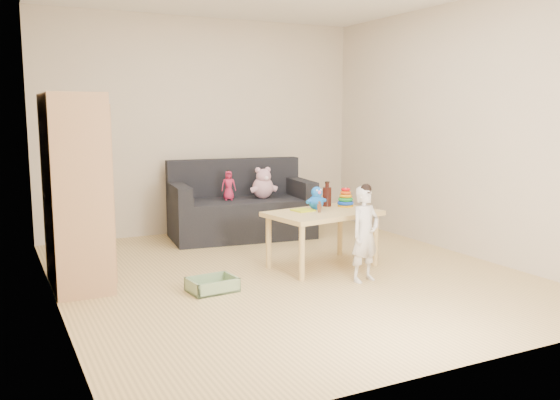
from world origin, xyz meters
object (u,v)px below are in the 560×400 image
sofa (242,218)px  wardrobe (75,191)px  play_table (322,239)px  toddler (365,236)px

sofa → wardrobe: bearing=-143.2°
sofa → play_table: size_ratio=1.59×
toddler → play_table: bearing=86.5°
wardrobe → toddler: (2.26, -1.00, -0.41)m
toddler → wardrobe: bearing=144.4°
wardrobe → toddler: 2.51m
wardrobe → toddler: size_ratio=1.99×
toddler → sofa: bearing=85.0°
wardrobe → sofa: (2.01, 1.17, -0.58)m
play_table → wardrobe: bearing=169.2°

